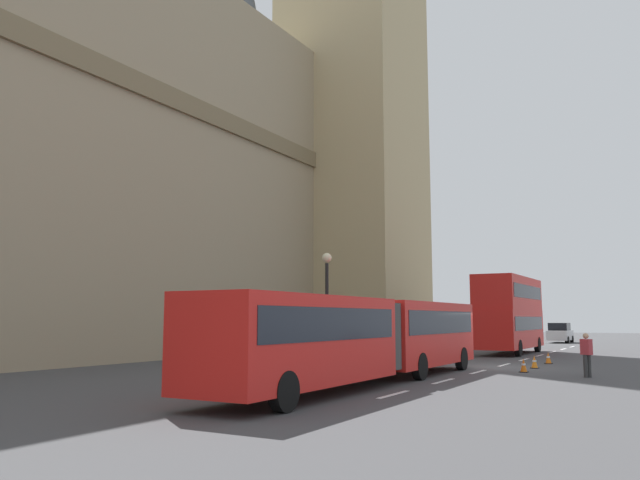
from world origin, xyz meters
name	(u,v)px	position (x,y,z in m)	size (l,w,h in m)	color
ground_plane	(496,367)	(0.00, 0.00, 0.00)	(160.00, 160.00, 0.00)	#424244
lane_centre_marking	(524,360)	(6.15, 0.00, 0.00)	(39.00, 0.16, 0.01)	silver
articulated_bus	(367,333)	(-9.81, 1.99, 1.75)	(17.58, 2.54, 2.90)	red
double_decker_bus	(509,311)	(11.88, 2.00, 2.71)	(9.27, 2.54, 4.90)	red
sedan_lead	(560,333)	(33.14, 2.20, 0.91)	(4.40, 1.86, 1.85)	#B7B7BC
traffic_cone_west	(524,365)	(-2.29, -1.73, 0.28)	(0.36, 0.36, 0.58)	black
traffic_cone_middle	(534,362)	(0.14, -1.71, 0.28)	(0.36, 0.36, 0.58)	black
traffic_cone_east	(548,358)	(3.55, -1.73, 0.28)	(0.36, 0.36, 0.58)	black
street_lamp	(327,301)	(-4.56, 6.50, 3.06)	(0.44, 0.44, 5.27)	black
pedestrian_near_cones	(587,353)	(-3.47, -4.36, 0.91)	(0.41, 0.47, 1.69)	#333333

